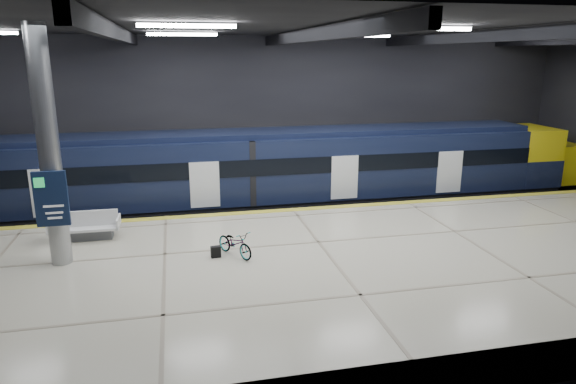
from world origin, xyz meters
name	(u,v)px	position (x,y,z in m)	size (l,w,h in m)	color
ground	(310,261)	(0.00, 0.00, 0.00)	(30.00, 30.00, 0.00)	black
room_shell	(312,99)	(0.00, 0.00, 5.72)	(30.10, 16.10, 8.05)	black
platform	(331,275)	(0.00, -2.50, 0.55)	(30.00, 11.00, 1.10)	beige
safety_strip	(293,210)	(0.00, 2.75, 1.11)	(30.00, 0.40, 0.01)	gold
rails	(280,214)	(0.00, 5.50, 0.08)	(30.00, 1.52, 0.16)	gray
train	(309,170)	(1.39, 5.50, 2.06)	(29.40, 2.84, 3.79)	black
bench	(85,229)	(-7.62, 0.99, 1.45)	(2.26, 0.96, 0.99)	#595B60
bicycle	(235,243)	(-2.85, -1.59, 1.51)	(0.54, 1.56, 0.82)	#99999E
pannier_bag	(216,252)	(-3.45, -1.59, 1.28)	(0.30, 0.18, 0.35)	black
info_column	(49,152)	(-8.00, -1.03, 4.46)	(0.90, 0.78, 6.90)	#9EA0A5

